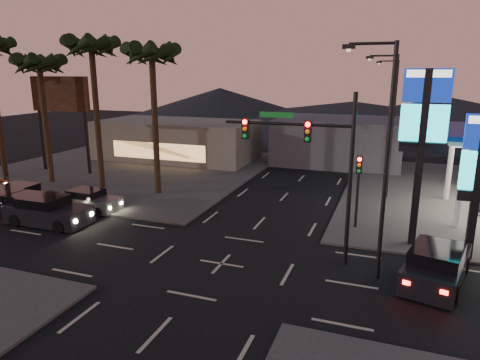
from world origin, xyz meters
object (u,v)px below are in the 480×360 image
at_px(car_lane_b_front, 89,201).
at_px(car_lane_b_mid, 23,196).
at_px(traffic_signal_mast, 313,153).
at_px(car_lane_a_front, 48,211).
at_px(suv_station, 437,265).
at_px(pylon_sign_tall, 424,123).
at_px(car_lane_a_rear, 6,203).
at_px(pylon_sign_short, 480,166).
at_px(car_lane_a_mid, 29,206).

distance_m(car_lane_b_front, car_lane_b_mid, 5.01).
height_order(traffic_signal_mast, car_lane_b_front, traffic_signal_mast).
bearing_deg(traffic_signal_mast, car_lane_b_front, 170.15).
relative_size(traffic_signal_mast, car_lane_a_front, 1.53).
relative_size(car_lane_b_front, suv_station, 0.81).
height_order(pylon_sign_tall, traffic_signal_mast, pylon_sign_tall).
height_order(car_lane_a_rear, suv_station, suv_station).
bearing_deg(car_lane_b_front, pylon_sign_short, -0.25).
distance_m(traffic_signal_mast, suv_station, 7.18).
bearing_deg(pylon_sign_tall, car_lane_b_front, -177.38).
bearing_deg(car_lane_b_front, suv_station, -8.48).
distance_m(pylon_sign_tall, car_lane_b_front, 20.61).
bearing_deg(pylon_sign_tall, pylon_sign_short, -21.80).
bearing_deg(car_lane_b_mid, traffic_signal_mast, -5.59).
xyz_separation_m(car_lane_a_mid, car_lane_a_rear, (-1.90, 0.02, 0.01)).
relative_size(pylon_sign_tall, traffic_signal_mast, 1.12).
distance_m(car_lane_a_rear, car_lane_b_mid, 1.83).
distance_m(car_lane_a_mid, car_lane_a_rear, 1.90).
relative_size(pylon_sign_tall, car_lane_a_rear, 1.88).
height_order(pylon_sign_tall, suv_station, pylon_sign_tall).
relative_size(car_lane_a_front, car_lane_a_mid, 1.12).
bearing_deg(pylon_sign_short, traffic_signal_mast, -160.87).
height_order(pylon_sign_tall, car_lane_b_mid, pylon_sign_tall).
height_order(car_lane_a_mid, car_lane_b_mid, car_lane_a_mid).
bearing_deg(traffic_signal_mast, pylon_sign_tall, 36.52).
relative_size(car_lane_a_front, car_lane_b_mid, 1.17).
distance_m(traffic_signal_mast, car_lane_a_mid, 18.21).
xyz_separation_m(pylon_sign_tall, suv_station, (0.87, -3.98, -5.62)).
bearing_deg(car_lane_b_mid, car_lane_b_front, 7.48).
distance_m(pylon_sign_short, traffic_signal_mast, 7.69).
bearing_deg(car_lane_a_mid, pylon_sign_short, 5.40).
bearing_deg(pylon_sign_short, car_lane_b_mid, -178.83).
xyz_separation_m(pylon_sign_short, car_lane_a_rear, (-26.78, -2.33, -3.95)).
height_order(car_lane_b_mid, suv_station, suv_station).
distance_m(car_lane_a_front, suv_station, 21.19).
bearing_deg(suv_station, car_lane_a_front, 179.87).
relative_size(car_lane_a_rear, suv_station, 0.90).
height_order(pylon_sign_tall, pylon_sign_short, pylon_sign_tall).
bearing_deg(pylon_sign_short, suv_station, -118.66).
height_order(car_lane_a_front, car_lane_b_mid, car_lane_a_front).
relative_size(car_lane_a_mid, car_lane_b_front, 1.08).
bearing_deg(car_lane_a_front, car_lane_a_rear, 171.33).
distance_m(pylon_sign_tall, car_lane_a_front, 21.44).
distance_m(pylon_sign_tall, car_lane_a_rear, 25.15).
xyz_separation_m(pylon_sign_tall, traffic_signal_mast, (-4.74, -3.51, -1.17)).
bearing_deg(pylon_sign_short, car_lane_a_rear, -175.03).
bearing_deg(traffic_signal_mast, car_lane_a_mid, 179.49).
relative_size(traffic_signal_mast, car_lane_b_mid, 1.79).
bearing_deg(car_lane_a_mid, car_lane_b_mid, 142.63).
relative_size(pylon_sign_tall, suv_station, 1.69).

